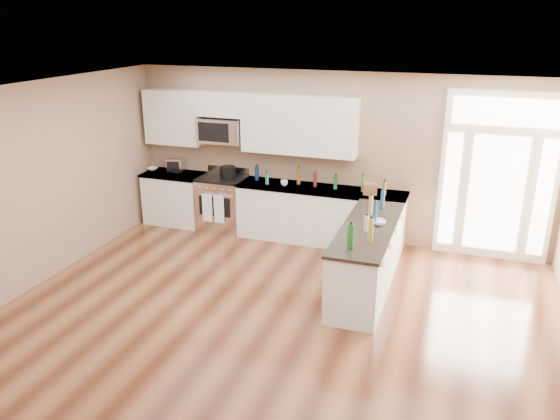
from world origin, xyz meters
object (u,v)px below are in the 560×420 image
object	(u,v)px
kitchen_range	(223,203)
peninsula_cabinet	(367,260)
stockpot	(228,172)
toaster_oven	(176,165)

from	to	relation	value
kitchen_range	peninsula_cabinet	bearing A→B (deg)	-26.95
kitchen_range	stockpot	world-z (taller)	stockpot
peninsula_cabinet	toaster_oven	world-z (taller)	toaster_oven
peninsula_cabinet	kitchen_range	bearing A→B (deg)	153.05
peninsula_cabinet	stockpot	size ratio (longest dim) A/B	8.45
kitchen_range	toaster_oven	world-z (taller)	toaster_oven
peninsula_cabinet	kitchen_range	xyz separation A→B (m)	(-2.85, 1.45, 0.04)
stockpot	toaster_oven	size ratio (longest dim) A/B	0.96
peninsula_cabinet	toaster_oven	xyz separation A→B (m)	(-3.81, 1.57, 0.63)
peninsula_cabinet	toaster_oven	size ratio (longest dim) A/B	8.15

